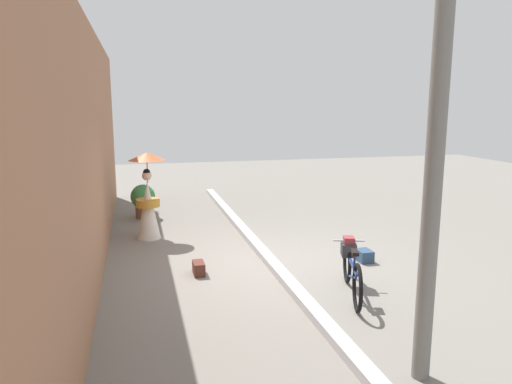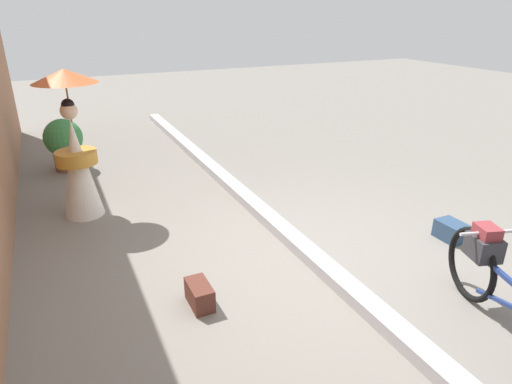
# 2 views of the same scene
# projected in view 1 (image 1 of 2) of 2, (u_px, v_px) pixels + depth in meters

# --- Properties ---
(ground_plane) EXTENTS (30.00, 30.00, 0.00)m
(ground_plane) POSITION_uv_depth(u_px,v_px,m) (269.00, 263.00, 8.57)
(ground_plane) COLOR gray
(building_wall) EXTENTS (14.00, 0.40, 4.04)m
(building_wall) POSITION_uv_depth(u_px,v_px,m) (82.00, 154.00, 7.48)
(building_wall) COLOR #9E6B4C
(building_wall) RESTS_ON ground_plane
(sidewalk_curb) EXTENTS (14.00, 0.20, 0.12)m
(sidewalk_curb) POSITION_uv_depth(u_px,v_px,m) (269.00, 260.00, 8.56)
(sidewalk_curb) COLOR #B2B2B7
(sidewalk_curb) RESTS_ON ground_plane
(bicycle_near_officer) EXTENTS (1.70, 0.66, 0.77)m
(bicycle_near_officer) POSITION_uv_depth(u_px,v_px,m) (351.00, 267.00, 7.16)
(bicycle_near_officer) COLOR black
(bicycle_near_officer) RESTS_ON ground_plane
(person_with_parasol) EXTENTS (0.75, 0.75, 1.81)m
(person_with_parasol) POSITION_uv_depth(u_px,v_px,m) (148.00, 197.00, 9.99)
(person_with_parasol) COLOR silver
(person_with_parasol) RESTS_ON ground_plane
(potted_plant_by_door) EXTENTS (0.61, 0.60, 0.84)m
(potted_plant_by_door) POSITION_uv_depth(u_px,v_px,m) (143.00, 199.00, 11.88)
(potted_plant_by_door) COLOR brown
(potted_plant_by_door) RESTS_ON ground_plane
(backpack_on_pavement) EXTENTS (0.32, 0.24, 0.21)m
(backpack_on_pavement) POSITION_uv_depth(u_px,v_px,m) (365.00, 255.00, 8.65)
(backpack_on_pavement) COLOR navy
(backpack_on_pavement) RESTS_ON ground_plane
(backpack_spare) EXTENTS (0.34, 0.18, 0.21)m
(backpack_spare) POSITION_uv_depth(u_px,v_px,m) (199.00, 268.00, 7.99)
(backpack_spare) COLOR #592D23
(backpack_spare) RESTS_ON ground_plane
(utility_pole) EXTENTS (0.18, 0.18, 4.80)m
(utility_pole) POSITION_uv_depth(u_px,v_px,m) (436.00, 147.00, 4.58)
(utility_pole) COLOR slate
(utility_pole) RESTS_ON ground_plane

